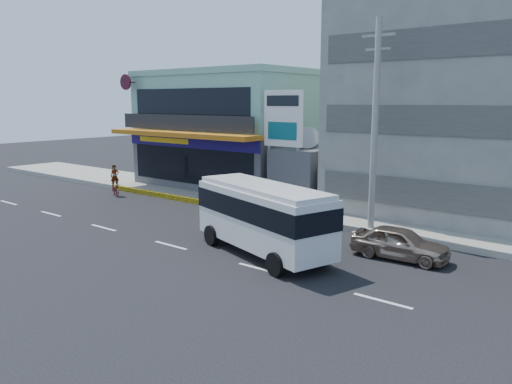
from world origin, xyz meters
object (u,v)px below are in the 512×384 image
(satellite_dish, at_px, (307,147))
(billboard, at_px, (283,125))
(minibus, at_px, (263,213))
(concrete_building, at_px, (510,87))
(sedan, at_px, (400,243))
(motorcycle_rider, at_px, (115,186))
(utility_pole_near, at_px, (375,126))
(shop_building, at_px, (238,132))

(satellite_dish, distance_m, billboard, 2.31)
(satellite_dish, relative_size, minibus, 0.20)
(satellite_dish, xyz_separation_m, billboard, (-0.50, -1.80, 1.35))
(concrete_building, height_order, sedan, concrete_building)
(billboard, relative_size, motorcycle_rider, 3.31)
(concrete_building, height_order, motorcycle_rider, concrete_building)
(billboard, distance_m, motorcycle_rider, 12.54)
(minibus, height_order, sedan, minibus)
(utility_pole_near, distance_m, motorcycle_rider, 18.40)
(concrete_building, relative_size, motorcycle_rider, 7.67)
(concrete_building, height_order, billboard, concrete_building)
(satellite_dish, height_order, motorcycle_rider, satellite_dish)
(shop_building, distance_m, sedan, 19.45)
(billboard, bearing_deg, sedan, -27.15)
(satellite_dish, distance_m, motorcycle_rider, 13.24)
(satellite_dish, xyz_separation_m, sedan, (8.67, -6.51, -2.91))
(shop_building, height_order, motorcycle_rider, shop_building)
(shop_building, xyz_separation_m, minibus, (12.00, -12.45, -2.24))
(billboard, bearing_deg, motorcycle_rider, -162.53)
(satellite_dish, bearing_deg, utility_pole_near, -30.96)
(minibus, xyz_separation_m, motorcycle_rider, (-15.76, 4.16, -1.07))
(satellite_dish, relative_size, sedan, 0.39)
(billboard, xyz_separation_m, minibus, (4.50, -7.70, -3.17))
(satellite_dish, xyz_separation_m, utility_pole_near, (6.00, -3.60, 1.57))
(billboard, xyz_separation_m, utility_pole_near, (6.50, -1.80, 0.22))
(satellite_dish, bearing_deg, shop_building, 159.79)
(utility_pole_near, bearing_deg, billboard, 164.52)
(satellite_dish, height_order, utility_pole_near, utility_pole_near)
(shop_building, distance_m, utility_pole_near, 15.50)
(minibus, bearing_deg, motorcycle_rider, 165.23)
(satellite_dish, bearing_deg, minibus, -67.17)
(sedan, bearing_deg, satellite_dish, 50.39)
(shop_building, distance_m, concrete_building, 18.28)
(motorcycle_rider, bearing_deg, minibus, -14.77)
(sedan, bearing_deg, motorcycle_rider, 84.01)
(utility_pole_near, bearing_deg, concrete_building, 62.24)
(utility_pole_near, relative_size, motorcycle_rider, 4.79)
(shop_building, relative_size, sedan, 3.18)
(sedan, relative_size, motorcycle_rider, 1.87)
(concrete_building, xyz_separation_m, billboard, (-10.50, -5.80, -2.07))
(utility_pole_near, bearing_deg, motorcycle_rider, -174.39)
(concrete_building, distance_m, billboard, 12.17)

